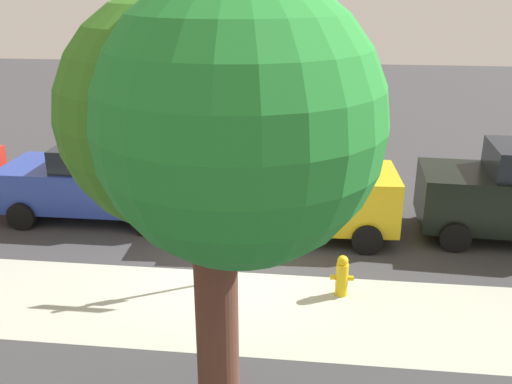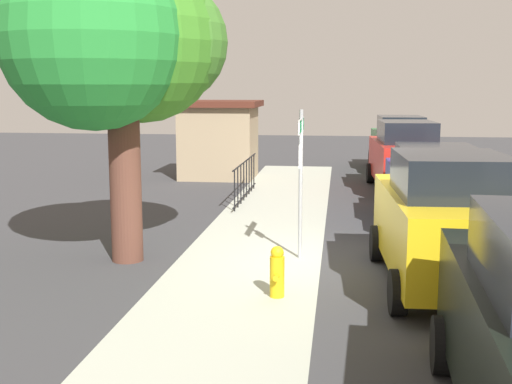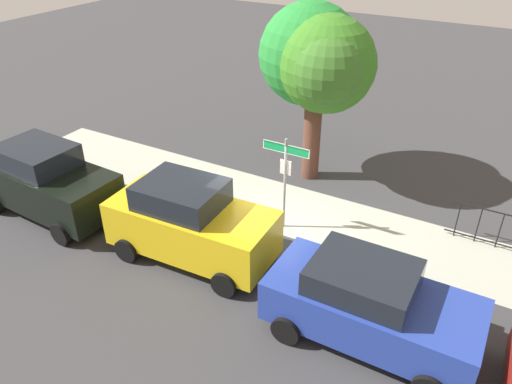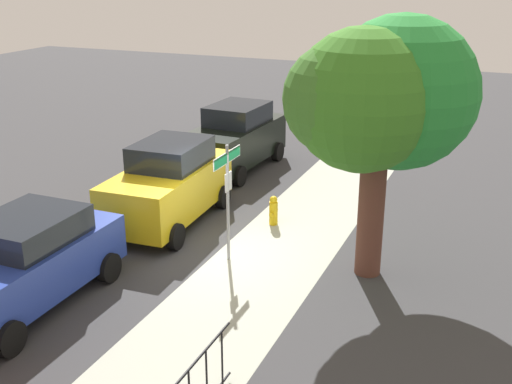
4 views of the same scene
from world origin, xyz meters
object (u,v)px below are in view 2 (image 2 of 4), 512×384
Objects in this scene: car_green at (399,143)px; car_red at (405,156)px; street_sign at (301,155)px; shade_tree at (123,42)px; fire_hydrant at (277,272)px; car_blue at (434,184)px; utility_shed at (219,139)px; car_yellow at (446,221)px.

car_red is at bearing 175.13° from car_green.
street_sign reaches higher than car_red.
street_sign is 0.60× the size of car_red.
shade_tree is at bearing 154.29° from car_green.
car_red is at bearing -15.09° from fire_hydrant.
fire_hydrant is at bearing 175.08° from street_sign.
car_green reaches higher than car_blue.
utility_shed is at bearing 111.23° from car_green.
car_green is (4.80, -0.25, -0.03)m from car_red.
car_green is (14.40, -0.51, -0.04)m from car_yellow.
car_yellow is 14.41m from car_green.
car_red reaches higher than car_green.
street_sign is 8.61m from car_red.
car_blue is (3.36, -2.82, -0.97)m from street_sign.
car_blue is (3.85, -5.88, -2.96)m from shade_tree.
car_yellow is (-1.44, -2.36, -0.85)m from street_sign.
car_red is at bearing -33.29° from shade_tree.
car_red is at bearing -4.22° from car_yellow.
car_yellow is 1.00× the size of car_blue.
car_red is 4.81m from car_green.
street_sign is 2.89m from car_yellow.
street_sign is 13.30m from car_green.
car_green reaches higher than fire_hydrant.
car_yellow is 2.78m from fire_hydrant.
fire_hydrant is at bearing -165.73° from utility_shed.
street_sign is 3.68m from shade_tree.
car_blue is at bearing 177.77° from car_green.
car_green is (13.45, -5.93, -2.86)m from shade_tree.
shade_tree is at bearing 99.17° from street_sign.
shade_tree is 1.97× the size of utility_shed.
car_yellow is at bearing 175.78° from car_red.
utility_shed is at bearing 18.30° from street_sign.
street_sign is at bearing 139.87° from car_blue.
car_red is at bearing 2.18° from car_blue.
street_sign is 2.76m from fire_hydrant.
street_sign is 4.49m from car_blue.
fire_hydrant is (-5.66, 3.01, -0.53)m from car_blue.
utility_shed is at bearing 23.52° from car_yellow.
car_red is 0.99× the size of car_green.
car_yellow is at bearing -153.83° from utility_shed.
car_blue is (4.80, -0.46, -0.13)m from car_yellow.
shade_tree reaches higher than street_sign.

